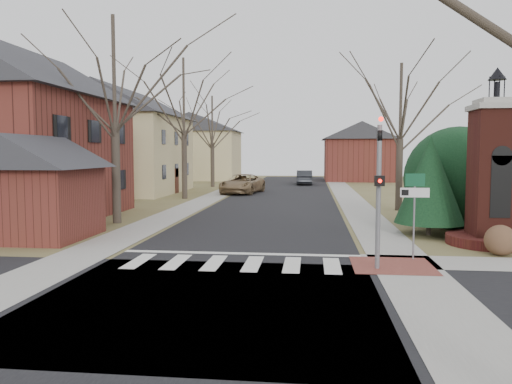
# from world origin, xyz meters

# --- Properties ---
(ground) EXTENTS (120.00, 120.00, 0.00)m
(ground) POSITION_xyz_m (0.00, 0.00, 0.00)
(ground) COLOR brown
(ground) RESTS_ON ground
(main_street) EXTENTS (8.00, 70.00, 0.01)m
(main_street) POSITION_xyz_m (0.00, 22.00, 0.01)
(main_street) COLOR black
(main_street) RESTS_ON ground
(cross_street) EXTENTS (120.00, 8.00, 0.01)m
(cross_street) POSITION_xyz_m (0.00, -3.00, 0.01)
(cross_street) COLOR black
(cross_street) RESTS_ON ground
(crosswalk_zone) EXTENTS (8.00, 2.20, 0.02)m
(crosswalk_zone) POSITION_xyz_m (0.00, 0.80, 0.01)
(crosswalk_zone) COLOR silver
(crosswalk_zone) RESTS_ON ground
(stop_bar) EXTENTS (8.00, 0.35, 0.02)m
(stop_bar) POSITION_xyz_m (0.00, 2.30, 0.01)
(stop_bar) COLOR silver
(stop_bar) RESTS_ON ground
(sidewalk_right_main) EXTENTS (2.00, 60.00, 0.02)m
(sidewalk_right_main) POSITION_xyz_m (5.20, 22.00, 0.01)
(sidewalk_right_main) COLOR gray
(sidewalk_right_main) RESTS_ON ground
(sidewalk_left) EXTENTS (2.00, 60.00, 0.02)m
(sidewalk_left) POSITION_xyz_m (-5.20, 22.00, 0.01)
(sidewalk_left) COLOR gray
(sidewalk_left) RESTS_ON ground
(curb_apron) EXTENTS (2.40, 2.40, 0.02)m
(curb_apron) POSITION_xyz_m (4.80, 1.00, 0.01)
(curb_apron) COLOR brown
(curb_apron) RESTS_ON ground
(traffic_signal_pole) EXTENTS (0.28, 0.41, 4.50)m
(traffic_signal_pole) POSITION_xyz_m (4.30, 0.57, 2.59)
(traffic_signal_pole) COLOR slate
(traffic_signal_pole) RESTS_ON ground
(sign_post) EXTENTS (0.90, 0.07, 2.75)m
(sign_post) POSITION_xyz_m (5.59, 1.99, 1.95)
(sign_post) COLOR slate
(sign_post) RESTS_ON ground
(brick_gate_monument) EXTENTS (3.20, 3.20, 6.47)m
(brick_gate_monument) POSITION_xyz_m (9.00, 4.99, 2.17)
(brick_gate_monument) COLOR #4F1E17
(brick_gate_monument) RESTS_ON ground
(house_brick_left) EXTENTS (9.80, 11.80, 9.42)m
(house_brick_left) POSITION_xyz_m (-13.01, 9.99, 4.66)
(house_brick_left) COLOR #5E281F
(house_brick_left) RESTS_ON ground
(house_stucco_left) EXTENTS (9.80, 12.80, 9.28)m
(house_stucco_left) POSITION_xyz_m (-13.50, 27.00, 4.59)
(house_stucco_left) COLOR tan
(house_stucco_left) RESTS_ON ground
(garage_left) EXTENTS (4.80, 4.80, 4.29)m
(garage_left) POSITION_xyz_m (-8.52, 4.49, 2.24)
(garage_left) COLOR #5E281F
(garage_left) RESTS_ON ground
(house_distant_left) EXTENTS (10.80, 8.80, 8.53)m
(house_distant_left) POSITION_xyz_m (-12.01, 48.00, 4.25)
(house_distant_left) COLOR tan
(house_distant_left) RESTS_ON ground
(house_distant_right) EXTENTS (8.80, 8.80, 7.30)m
(house_distant_right) POSITION_xyz_m (7.99, 47.99, 3.65)
(house_distant_right) COLOR #5E281F
(house_distant_right) RESTS_ON ground
(evergreen_near) EXTENTS (2.80, 2.80, 4.10)m
(evergreen_near) POSITION_xyz_m (7.20, 7.00, 2.30)
(evergreen_near) COLOR #473D33
(evergreen_near) RESTS_ON ground
(evergreen_mid) EXTENTS (3.40, 3.40, 4.70)m
(evergreen_mid) POSITION_xyz_m (10.50, 8.20, 2.60)
(evergreen_mid) COLOR #473D33
(evergreen_mid) RESTS_ON ground
(evergreen_mass) EXTENTS (4.80, 4.80, 4.80)m
(evergreen_mass) POSITION_xyz_m (9.00, 9.50, 2.40)
(evergreen_mass) COLOR black
(evergreen_mass) RESTS_ON ground
(bare_tree_0) EXTENTS (8.05, 8.05, 11.15)m
(bare_tree_0) POSITION_xyz_m (-7.00, 9.00, 7.70)
(bare_tree_0) COLOR #473D33
(bare_tree_0) RESTS_ON ground
(bare_tree_1) EXTENTS (8.40, 8.40, 11.64)m
(bare_tree_1) POSITION_xyz_m (-7.00, 22.00, 8.03)
(bare_tree_1) COLOR #473D33
(bare_tree_1) RESTS_ON ground
(bare_tree_2) EXTENTS (7.35, 7.35, 10.19)m
(bare_tree_2) POSITION_xyz_m (-7.50, 35.00, 7.03)
(bare_tree_2) COLOR #473D33
(bare_tree_2) RESTS_ON ground
(bare_tree_3) EXTENTS (7.00, 7.00, 9.70)m
(bare_tree_3) POSITION_xyz_m (7.50, 16.00, 6.69)
(bare_tree_3) COLOR #473D33
(bare_tree_3) RESTS_ON ground
(pickup_truck) EXTENTS (3.58, 6.17, 1.62)m
(pickup_truck) POSITION_xyz_m (-3.40, 27.18, 0.81)
(pickup_truck) COLOR olive
(pickup_truck) RESTS_ON ground
(distant_car) EXTENTS (1.72, 4.67, 1.53)m
(distant_car) POSITION_xyz_m (1.60, 39.43, 0.76)
(distant_car) COLOR #2D3034
(distant_car) RESTS_ON ground
(dry_shrub_left) EXTENTS (1.02, 1.02, 1.02)m
(dry_shrub_left) POSITION_xyz_m (8.60, 3.00, 0.51)
(dry_shrub_left) COLOR brown
(dry_shrub_left) RESTS_ON ground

